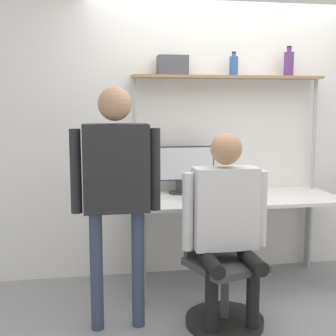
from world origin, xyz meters
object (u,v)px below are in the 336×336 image
at_px(cell_phone, 233,200).
at_px(storage_box, 172,65).
at_px(bottle_blue, 234,66).
at_px(person_seated, 226,214).
at_px(monitor, 179,166).
at_px(laptop, 203,193).
at_px(office_chair, 222,285).
at_px(bottle_purple, 289,64).
at_px(person_standing, 116,176).

height_order(cell_phone, storage_box, storage_box).
xyz_separation_m(cell_phone, bottle_blue, (0.11, 0.38, 1.14)).
bearing_deg(cell_phone, person_seated, -111.52).
relative_size(monitor, bottle_blue, 3.04).
bearing_deg(laptop, storage_box, 117.91).
relative_size(laptop, cell_phone, 2.20).
relative_size(laptop, office_chair, 0.36).
bearing_deg(laptop, monitor, 110.43).
bearing_deg(bottle_blue, person_seated, -109.47).
xyz_separation_m(person_seated, bottle_purple, (0.88, 1.02, 1.12)).
bearing_deg(bottle_purple, bottle_blue, 180.00).
bearing_deg(cell_phone, office_chair, -114.00).
bearing_deg(laptop, person_seated, -89.85).
height_order(monitor, cell_phone, monitor).
bearing_deg(person_seated, bottle_blue, 70.53).
distance_m(person_seated, bottle_blue, 1.54).
distance_m(monitor, office_chair, 1.22).
distance_m(office_chair, bottle_blue, 1.94).
distance_m(monitor, cell_phone, 0.59).
bearing_deg(bottle_purple, office_chair, -132.46).
xyz_separation_m(person_seated, storage_box, (-0.19, 1.02, 1.09)).
bearing_deg(cell_phone, laptop, 175.60).
bearing_deg(storage_box, bottle_purple, 0.00).
bearing_deg(cell_phone, storage_box, 139.32).
xyz_separation_m(monitor, laptop, (0.13, -0.35, -0.18)).
height_order(laptop, office_chair, laptop).
bearing_deg(monitor, cell_phone, -44.13).
bearing_deg(person_seated, person_standing, 172.17).
bearing_deg(bottle_blue, laptop, -134.92).
height_order(monitor, person_seated, person_seated).
distance_m(office_chair, person_standing, 1.10).
bearing_deg(bottle_purple, person_seated, -130.82).
relative_size(monitor, office_chair, 0.69).
relative_size(cell_phone, storage_box, 0.58).
xyz_separation_m(cell_phone, storage_box, (-0.45, 0.38, 1.13)).
relative_size(office_chair, person_standing, 0.55).
bearing_deg(cell_phone, monitor, 135.87).
xyz_separation_m(person_standing, storage_box, (0.56, 0.92, 0.82)).
distance_m(person_seated, person_standing, 0.81).
relative_size(office_chair, bottle_blue, 4.41).
xyz_separation_m(person_seated, person_standing, (-0.76, 0.10, 0.27)).
relative_size(cell_phone, bottle_purple, 0.56).
bearing_deg(person_seated, storage_box, 100.78).
height_order(person_standing, bottle_purple, bottle_purple).
distance_m(laptop, office_chair, 0.83).
bearing_deg(monitor, person_seated, -82.47).
xyz_separation_m(cell_phone, bottle_purple, (0.63, 0.38, 1.16)).
relative_size(person_standing, storage_box, 6.56).
distance_m(laptop, person_standing, 0.97).
bearing_deg(person_standing, storage_box, 58.45).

